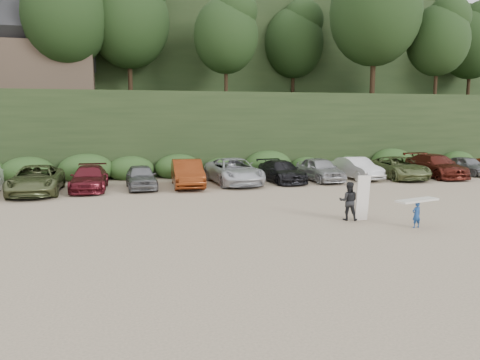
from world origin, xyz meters
name	(u,v)px	position (x,y,z in m)	size (l,w,h in m)	color
ground	(284,219)	(0.00, 0.00, 0.00)	(120.00, 120.00, 0.00)	tan
hillside_backdrop	(169,53)	(-0.26, 35.93, 11.22)	(90.00, 41.50, 28.00)	black
parked_cars	(245,172)	(1.18, 10.03, 0.76)	(39.82, 6.49, 1.64)	silver
child_surfer	(417,208)	(4.44, -2.73, 0.76)	(1.94, 0.94, 1.12)	navy
adult_surfer	(350,201)	(2.58, -0.86, 0.82)	(1.26, 0.88, 1.90)	black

